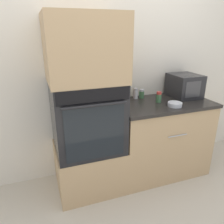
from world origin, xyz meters
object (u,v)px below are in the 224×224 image
Objects in this scene: knife_block at (122,92)px; condiment_jar_near at (142,94)px; wall_oven at (87,116)px; condiment_jar_far at (136,93)px; bowl at (175,104)px; condiment_jar_mid at (159,97)px; microwave at (184,86)px.

knife_block reaches higher than condiment_jar_near.
wall_oven is 6.85× the size of condiment_jar_near.
bowl is at bearing -56.86° from condiment_jar_far.
wall_oven reaches higher than knife_block.
knife_block is 1.57× the size of bowl.
condiment_jar_mid reaches higher than condiment_jar_near.
wall_oven is 3.02× the size of knife_block.
bowl is 1.27× the size of condiment_jar_mid.
microwave reaches higher than bowl.
knife_block is 0.58m from bowl.
condiment_jar_mid reaches higher than bowl.
microwave is 1.54× the size of knife_block.
knife_block reaches higher than bowl.
condiment_jar_far is at bearing 128.54° from condiment_jar_mid.
condiment_jar_mid is (-0.39, -0.09, -0.07)m from microwave.
bowl is (0.88, -0.17, 0.07)m from wall_oven.
microwave is 2.97× the size of condiment_jar_far.
condiment_jar_near is at bearing 115.67° from bowl.
condiment_jar_far is (0.63, 0.22, 0.11)m from wall_oven.
condiment_jar_near is (-0.19, 0.39, 0.03)m from bowl.
microwave is at bearing -13.54° from condiment_jar_near.
microwave reaches higher than condiment_jar_far.
condiment_jar_far is at bearing 172.59° from condiment_jar_near.
knife_block is at bearing 138.29° from bowl.
knife_block is at bearing -175.94° from condiment_jar_far.
bowl is at bearing -41.71° from knife_block.
microwave reaches higher than knife_block.
condiment_jar_mid is at bearing -166.90° from microwave.
microwave reaches higher than condiment_jar_near.
wall_oven is at bearing -179.71° from condiment_jar_mid.
wall_oven is 0.52m from knife_block.
microwave is at bearing 13.10° from condiment_jar_mid.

